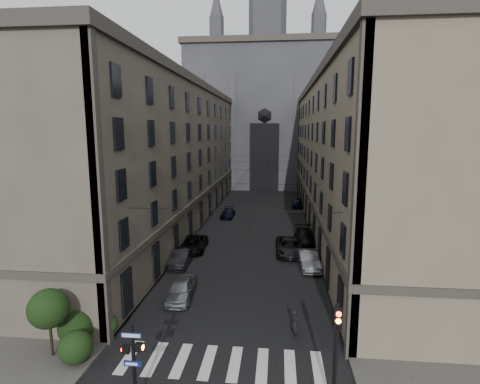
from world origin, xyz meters
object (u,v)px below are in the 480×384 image
(car_left_near, at_px, (181,289))
(car_left_midfar, at_px, (194,244))
(car_right_midfar, at_px, (306,237))
(car_right_far, at_px, (297,203))
(pedestrian, at_px, (295,324))
(car_left_far, at_px, (228,213))
(gothic_tower, at_px, (267,107))
(pedestrian_signal_left, at_px, (133,358))
(car_right_midnear, at_px, (289,246))
(car_right_near, at_px, (308,260))
(car_left_midnear, at_px, (181,258))
(traffic_light_right, at_px, (336,345))

(car_left_near, height_order, car_left_midfar, car_left_near)
(car_right_midfar, distance_m, car_right_far, 20.60)
(pedestrian, bearing_deg, car_left_far, -7.41)
(car_left_far, bearing_deg, car_right_far, 41.68)
(gothic_tower, bearing_deg, pedestrian_signal_left, -92.74)
(gothic_tower, distance_m, car_right_midnear, 54.06)
(car_left_near, bearing_deg, car_right_near, 32.36)
(car_right_midnear, bearing_deg, car_right_midfar, 60.48)
(car_left_midfar, distance_m, car_right_near, 12.31)
(gothic_tower, distance_m, car_left_midfar, 54.20)
(car_right_midnear, relative_size, car_right_far, 1.36)
(gothic_tower, height_order, car_left_midnear, gothic_tower)
(car_left_far, xyz_separation_m, pedestrian, (8.41, -31.25, 0.27))
(car_left_near, relative_size, car_right_far, 1.05)
(gothic_tower, xyz_separation_m, pedestrian, (4.12, -66.96, -16.90))
(traffic_light_right, height_order, car_left_near, traffic_light_right)
(car_left_near, height_order, car_left_midnear, car_left_near)
(gothic_tower, bearing_deg, car_right_midfar, -82.56)
(gothic_tower, relative_size, car_right_midfar, 10.45)
(car_right_midnear, xyz_separation_m, pedestrian, (-0.08, -15.81, 0.09))
(car_left_far, relative_size, car_right_near, 0.91)
(car_left_midnear, height_order, car_right_near, car_right_near)
(traffic_light_right, bearing_deg, gothic_tower, 94.38)
(car_right_midnear, xyz_separation_m, car_right_far, (2.00, 24.29, -0.08))
(car_right_near, height_order, pedestrian, pedestrian)
(pedestrian_signal_left, xyz_separation_m, car_left_midfar, (-2.32, 22.35, -1.58))
(car_left_far, height_order, car_right_midnear, car_right_midnear)
(pedestrian_signal_left, relative_size, car_right_midfar, 0.72)
(traffic_light_right, distance_m, car_right_midfar, 25.70)
(gothic_tower, relative_size, car_right_near, 12.00)
(car_left_near, bearing_deg, car_left_midnear, 100.44)
(car_left_midnear, relative_size, car_right_far, 1.05)
(gothic_tower, distance_m, traffic_light_right, 74.67)
(traffic_light_right, bearing_deg, car_right_midfar, 88.66)
(gothic_tower, distance_m, car_right_far, 32.42)
(traffic_light_right, xyz_separation_m, car_right_midnear, (-1.40, 21.89, -2.48))
(pedestrian_signal_left, xyz_separation_m, traffic_light_right, (9.11, 0.42, 0.97))
(traffic_light_right, bearing_deg, car_right_far, 89.26)
(car_left_midfar, distance_m, car_right_far, 27.07)
(car_right_far, bearing_deg, car_right_midfar, -85.75)
(car_left_midnear, bearing_deg, pedestrian, -50.66)
(traffic_light_right, relative_size, car_right_near, 1.08)
(gothic_tower, distance_m, car_left_near, 64.90)
(car_right_near, bearing_deg, car_right_far, 84.55)
(car_left_midnear, relative_size, pedestrian, 2.50)
(gothic_tower, bearing_deg, car_right_midnear, -85.31)
(car_left_midfar, xyz_separation_m, car_right_near, (11.68, -3.89, 0.05))
(car_left_far, height_order, car_right_midfar, car_right_midfar)
(pedestrian_signal_left, distance_m, car_right_far, 47.62)
(car_right_near, xyz_separation_m, pedestrian, (-1.72, -11.96, 0.11))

